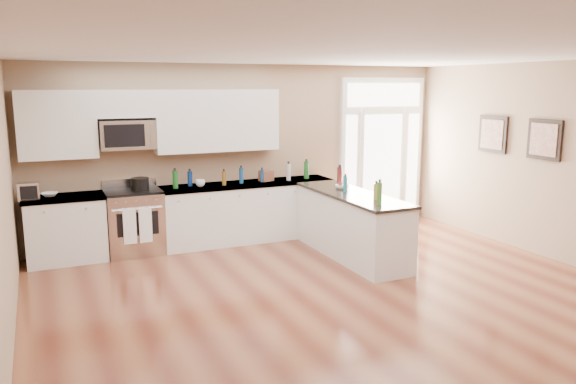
{
  "coord_description": "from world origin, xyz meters",
  "views": [
    {
      "loc": [
        -3.15,
        -4.6,
        2.45
      ],
      "look_at": [
        -0.19,
        2.0,
        1.08
      ],
      "focal_mm": 35.0,
      "sensor_mm": 36.0,
      "label": 1
    }
  ],
  "objects_px": {
    "peninsula_cabinet": "(351,227)",
    "toaster_oven": "(29,191)",
    "stockpot": "(140,184)",
    "kitchen_range": "(134,222)"
  },
  "relations": [
    {
      "from": "peninsula_cabinet",
      "to": "toaster_oven",
      "type": "bearing_deg",
      "value": 161.79
    },
    {
      "from": "peninsula_cabinet",
      "to": "toaster_oven",
      "type": "height_order",
      "value": "toaster_oven"
    },
    {
      "from": "peninsula_cabinet",
      "to": "stockpot",
      "type": "xyz_separation_m",
      "value": [
        -2.75,
        1.4,
        0.62
      ]
    },
    {
      "from": "peninsula_cabinet",
      "to": "kitchen_range",
      "type": "height_order",
      "value": "kitchen_range"
    },
    {
      "from": "peninsula_cabinet",
      "to": "stockpot",
      "type": "relative_size",
      "value": 8.85
    },
    {
      "from": "peninsula_cabinet",
      "to": "kitchen_range",
      "type": "relative_size",
      "value": 2.15
    },
    {
      "from": "kitchen_range",
      "to": "stockpot",
      "type": "bearing_deg",
      "value": -22.87
    },
    {
      "from": "stockpot",
      "to": "toaster_oven",
      "type": "bearing_deg",
      "value": -179.46
    },
    {
      "from": "stockpot",
      "to": "peninsula_cabinet",
      "type": "bearing_deg",
      "value": -27.08
    },
    {
      "from": "toaster_oven",
      "to": "peninsula_cabinet",
      "type": "bearing_deg",
      "value": -15.9
    }
  ]
}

